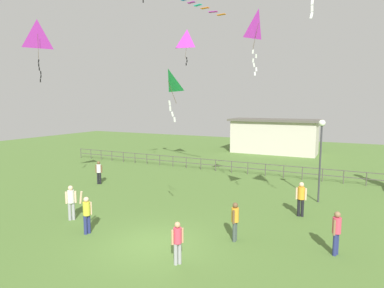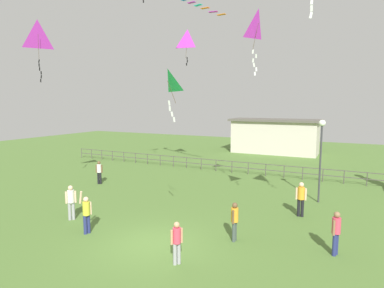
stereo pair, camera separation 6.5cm
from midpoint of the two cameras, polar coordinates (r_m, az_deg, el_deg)
name	(u,v)px [view 1 (the left image)]	position (r m, az deg, el deg)	size (l,w,h in m)	color
ground_plane	(153,245)	(13.21, -7.03, -17.37)	(80.00, 80.00, 0.00)	#517533
lamppost	(321,143)	(18.93, 21.86, 0.16)	(0.36, 0.36, 4.62)	#38383D
person_0	(301,197)	(16.65, 18.69, -8.88)	(0.51, 0.32, 1.71)	black
person_1	(99,171)	(22.94, -16.30, -4.62)	(0.45, 0.29, 1.59)	black
person_2	(178,240)	(11.39, -2.76, -16.68)	(0.30, 0.38, 1.51)	#99999E
person_3	(235,219)	(13.22, 7.52, -13.08)	(0.29, 0.48, 1.59)	#3F4C47
person_4	(87,212)	(14.49, -18.35, -11.41)	(0.38, 0.48, 1.88)	navy
person_5	(71,200)	(16.37, -20.81, -9.33)	(0.38, 0.38, 1.67)	#99999E
person_6	(337,230)	(13.06, 24.17, -13.79)	(0.30, 0.47, 1.63)	navy
kite_0	(187,40)	(26.00, -0.95, 17.95)	(1.22, 0.87, 2.72)	#B22DB2
kite_2	(258,26)	(17.28, 11.57, 19.88)	(0.85, 0.97, 3.23)	#B22DB2
kite_3	(168,82)	(12.89, -4.39, 10.89)	(1.11, 0.98, 2.08)	#1EB759
kite_6	(38,35)	(20.98, -25.82, 17.00)	(1.04, 1.22, 3.46)	#B22DB2
waterfront_railing	(248,166)	(25.47, 9.91, -3.95)	(36.02, 0.06, 0.95)	#4C4742
pavilion_building	(274,136)	(36.97, 14.34, 1.41)	(9.69, 4.21, 3.81)	beige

